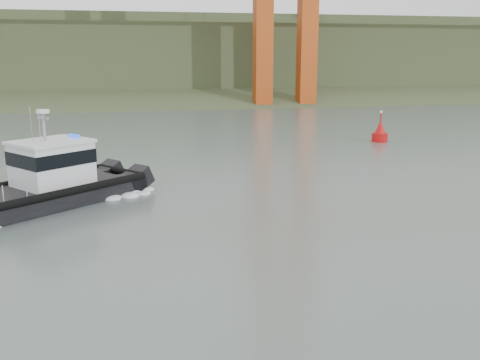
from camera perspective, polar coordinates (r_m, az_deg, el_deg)
name	(u,v)px	position (r m, az deg, el deg)	size (l,w,h in m)	color
ground	(274,300)	(20.12, 3.63, -12.68)	(400.00, 400.00, 0.00)	#4A5952
headlands	(148,63)	(143.07, -9.77, 12.20)	(500.00, 105.36, 27.12)	#3C512E
patrol_boat	(48,180)	(34.15, -19.82, 0.01)	(12.15, 11.13, 5.88)	black
nav_buoy	(380,133)	(57.88, 14.70, 4.86)	(1.64, 1.64, 3.42)	#BA0C0D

